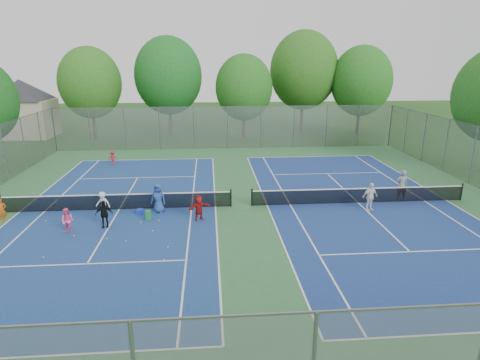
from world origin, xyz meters
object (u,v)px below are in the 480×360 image
net_left (119,202)px  instructor (402,185)px  ball_crate (140,212)px  ball_hopper (148,215)px  net_right (359,196)px

net_left → instructor: size_ratio=6.70×
ball_crate → ball_hopper: size_ratio=0.60×
net_left → instructor: instructor is taller
net_left → ball_crate: (1.29, -0.77, -0.32)m
ball_crate → instructor: instructor is taller
net_left → net_right: (14.00, 0.00, 0.00)m
net_left → ball_hopper: net_left is taller
ball_crate → instructor: size_ratio=0.17×
net_right → ball_crate: 12.74m
net_left → instructor: (16.72, 0.27, 0.51)m
net_left → ball_crate: bearing=-30.8°
net_right → ball_hopper: net_right is taller
instructor → net_right: bearing=8.3°
instructor → ball_crate: bearing=6.4°
net_left → net_right: 14.00m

